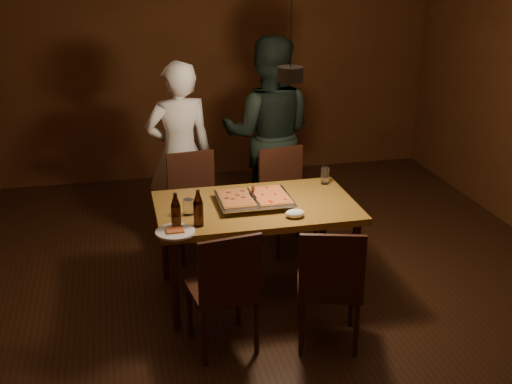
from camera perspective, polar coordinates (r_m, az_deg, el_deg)
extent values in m
plane|color=#331A0E|center=(5.08, 2.67, -9.34)|extent=(6.00, 6.00, 0.00)
plane|color=#582D14|center=(7.40, -3.42, 12.02)|extent=(5.00, 0.00, 5.00)
cube|color=olive|center=(4.83, 0.00, -1.38)|extent=(1.50, 0.90, 0.05)
cylinder|color=#38190F|center=(4.58, -7.25, -8.18)|extent=(0.06, 0.06, 0.70)
cylinder|color=#38190F|center=(4.86, 8.77, -6.42)|extent=(0.06, 0.06, 0.70)
cylinder|color=#38190F|center=(5.23, -8.10, -4.26)|extent=(0.06, 0.06, 0.70)
cylinder|color=#38190F|center=(5.48, 5.99, -2.94)|extent=(0.06, 0.06, 0.70)
cube|color=#38190F|center=(5.58, -5.26, -1.55)|extent=(0.46, 0.46, 0.04)
cube|color=#38190F|center=(5.67, -5.80, 1.40)|extent=(0.42, 0.07, 0.45)
cube|color=#38190F|center=(5.69, 2.95, -1.03)|extent=(0.48, 0.48, 0.04)
cube|color=#38190F|center=(5.76, 2.19, 1.84)|extent=(0.42, 0.10, 0.45)
cube|color=#38190F|center=(4.32, -3.06, -8.68)|extent=(0.48, 0.48, 0.04)
cube|color=#38190F|center=(4.05, -2.28, -7.00)|extent=(0.42, 0.09, 0.45)
cube|color=#38190F|center=(4.40, 6.49, -8.25)|extent=(0.52, 0.52, 0.04)
cube|color=#38190F|center=(4.12, 6.77, -6.64)|extent=(0.41, 0.14, 0.45)
cube|color=silver|center=(4.82, -0.16, -0.81)|extent=(0.57, 0.48, 0.05)
cube|color=maroon|center=(4.79, -1.81, -0.53)|extent=(0.24, 0.38, 0.02)
cube|color=gold|center=(4.84, 1.31, -0.29)|extent=(0.26, 0.40, 0.02)
cylinder|color=black|center=(4.43, -7.12, -2.21)|extent=(0.07, 0.07, 0.16)
cone|color=black|center=(4.39, -7.19, -0.67)|extent=(0.07, 0.07, 0.09)
cylinder|color=black|center=(4.45, -5.13, -2.01)|extent=(0.07, 0.07, 0.17)
cone|color=black|center=(4.40, -5.19, -0.42)|extent=(0.07, 0.07, 0.10)
cylinder|color=silver|center=(4.65, -6.03, -1.33)|extent=(0.07, 0.07, 0.12)
cylinder|color=silver|center=(5.24, 6.15, 1.46)|extent=(0.07, 0.07, 0.14)
cylinder|color=white|center=(4.39, -7.20, -3.54)|extent=(0.27, 0.27, 0.02)
cube|color=gold|center=(4.38, -7.20, -3.37)|extent=(0.12, 0.10, 0.01)
ellipsoid|color=white|center=(4.60, 3.49, -1.92)|extent=(0.14, 0.11, 0.06)
imported|color=silver|center=(5.78, -6.81, 3.44)|extent=(0.66, 0.48, 1.66)
imported|color=black|center=(6.03, 1.09, 5.15)|extent=(1.05, 0.91, 1.83)
cylinder|color=black|center=(4.45, 3.06, 10.42)|extent=(0.18, 0.18, 0.10)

